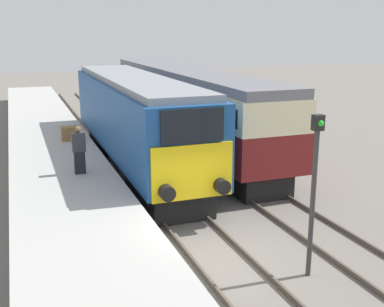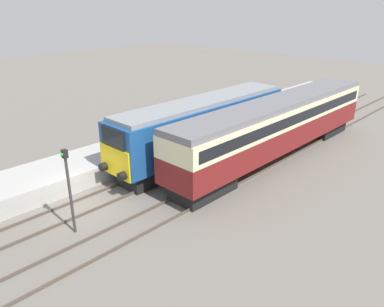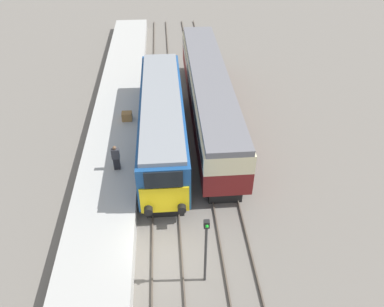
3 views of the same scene
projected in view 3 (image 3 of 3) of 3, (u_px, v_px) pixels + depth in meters
The scene contains 9 objects.
ground_plane at pixel (167, 254), 18.42m from camera, with size 120.00×120.00×0.00m, color slate.
platform_left at pixel (113, 152), 24.24m from camera, with size 3.50×50.00×1.03m.
rails_near_track at pixel (165, 185), 22.34m from camera, with size 1.51×60.00×0.14m.
rails_far_track at pixel (221, 182), 22.55m from camera, with size 1.50×60.00×0.14m.
locomotive at pixel (162, 121), 24.07m from camera, with size 2.70×14.16×3.95m.
passenger_carriage at pixel (209, 92), 26.82m from camera, with size 2.75×18.53×3.92m.
person_on_platform at pixel (116, 158), 21.58m from camera, with size 0.44×0.26×1.64m.
signal_post at pixel (206, 247), 15.86m from camera, with size 0.24×0.28×3.96m.
luggage_crate at pixel (127, 116), 26.17m from camera, with size 0.70×0.56×0.60m.
Camera 3 is at (0.32, -11.68, 15.14)m, focal length 35.00 mm.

